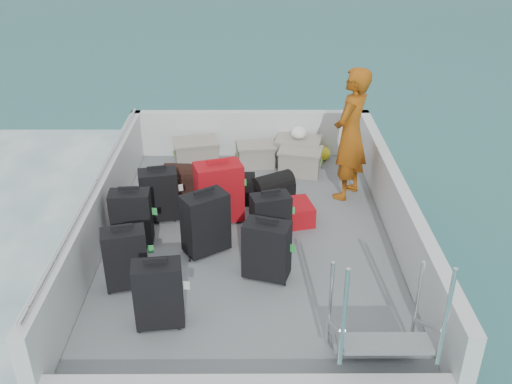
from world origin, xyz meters
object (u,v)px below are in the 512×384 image
suitcase_7 (270,219)px  suitcase_8 (285,214)px  crate_0 (196,154)px  passenger (350,135)px  suitcase_4 (206,224)px  suitcase_1 (132,219)px  suitcase_6 (267,251)px  crate_1 (256,156)px  suitcase_2 (159,196)px  suitcase_3 (159,295)px  crate_3 (300,162)px  suitcase_0 (126,259)px  suitcase_5 (219,193)px  crate_2 (298,152)px

suitcase_7 → suitcase_8: (0.19, 0.43, -0.18)m
crate_0 → passenger: (2.11, -0.95, 0.69)m
suitcase_4 → passenger: (1.79, 1.35, 0.51)m
suitcase_1 → suitcase_6: size_ratio=1.04×
suitcase_8 → crate_1: size_ratio=1.26×
suitcase_2 → suitcase_4: size_ratio=0.91×
suitcase_2 → passenger: size_ratio=0.38×
suitcase_3 → crate_0: suitcase_3 is taller
crate_0 → suitcase_1: bearing=-104.0°
crate_3 → passenger: 1.13m
suitcase_3 → suitcase_8: suitcase_3 is taller
suitcase_2 → suitcase_1: bearing=-123.7°
suitcase_0 → suitcase_4: suitcase_4 is taller
crate_1 → suitcase_1: bearing=-123.7°
suitcase_4 → suitcase_8: suitcase_4 is taller
suitcase_3 → crate_0: (0.02, 3.55, -0.16)m
suitcase_0 → suitcase_6: suitcase_0 is taller
suitcase_2 → passenger: (2.42, 0.63, 0.55)m
suitcase_7 → suitcase_1: bearing=165.7°
suitcase_5 → crate_1: suitcase_5 is taller
crate_0 → crate_1: bearing=-0.8°
suitcase_3 → suitcase_4: (0.34, 1.24, 0.02)m
crate_0 → crate_2: (1.53, 0.07, 0.00)m
suitcase_0 → suitcase_1: 0.82m
suitcase_6 → crate_0: suitcase_6 is taller
suitcase_7 → crate_3: 1.91m
suitcase_7 → suitcase_2: bearing=143.0°
crate_2 → crate_3: 0.35m
suitcase_2 → suitcase_7: 1.46m
suitcase_4 → suitcase_7: suitcase_4 is taller
crate_0 → passenger: passenger is taller
suitcase_1 → crate_3: bearing=38.2°
suitcase_4 → suitcase_7: bearing=-19.1°
suitcase_4 → crate_2: (1.21, 2.38, -0.18)m
suitcase_4 → suitcase_8: size_ratio=1.10×
suitcase_6 → crate_2: (0.53, 2.87, -0.14)m
suitcase_1 → suitcase_5: 1.11m
suitcase_1 → suitcase_2: bearing=64.2°
suitcase_5 → suitcase_8: (0.81, -0.08, -0.25)m
suitcase_7 → passenger: passenger is taller
suitcase_0 → suitcase_5: suitcase_5 is taller
suitcase_3 → crate_1: (0.92, 3.54, -0.18)m
suitcase_8 → suitcase_0: bearing=113.6°
suitcase_2 → suitcase_6: bearing=-54.8°
suitcase_1 → crate_0: 2.22m
crate_0 → crate_1: 0.89m
suitcase_2 → suitcase_7: bearing=-33.6°
suitcase_7 → crate_2: bearing=62.6°
suitcase_8 → crate_2: bearing=-22.3°
suitcase_6 → crate_3: suitcase_6 is taller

